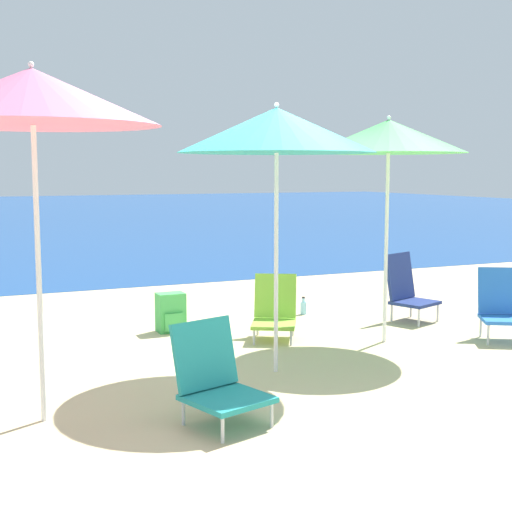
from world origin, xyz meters
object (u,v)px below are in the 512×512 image
at_px(beach_umbrella_green, 389,137).
at_px(beach_chair_navy, 407,288).
at_px(beach_umbrella_teal, 277,131).
at_px(beach_chair_blue, 501,305).
at_px(beach_umbrella_pink, 32,97).
at_px(beach_chair_lime, 275,310).
at_px(water_bottle, 303,307).
at_px(beach_chair_teal, 216,377).
at_px(backpack_green, 171,313).

relative_size(beach_umbrella_green, beach_chair_navy, 2.92).
xyz_separation_m(beach_umbrella_teal, beach_chair_blue, (2.61, 0.14, -1.68)).
bearing_deg(beach_umbrella_pink, beach_chair_blue, 7.19).
distance_m(beach_chair_lime, water_bottle, 1.27).
distance_m(beach_chair_lime, beach_chair_blue, 2.31).
height_order(beach_chair_blue, water_bottle, beach_chair_blue).
relative_size(beach_chair_teal, water_bottle, 3.26).
relative_size(beach_umbrella_green, water_bottle, 10.58).
xyz_separation_m(beach_chair_blue, backpack_green, (-2.97, 1.68, -0.15)).
xyz_separation_m(beach_umbrella_pink, backpack_green, (1.61, 2.26, -1.98)).
bearing_deg(beach_chair_blue, water_bottle, 153.41).
bearing_deg(beach_chair_teal, beach_chair_navy, 18.05).
distance_m(beach_chair_lime, beach_chair_navy, 1.76).
bearing_deg(beach_umbrella_teal, beach_umbrella_pink, -167.59).
height_order(backpack_green, water_bottle, backpack_green).
height_order(beach_umbrella_green, beach_chair_lime, beach_umbrella_green).
bearing_deg(beach_chair_teal, beach_umbrella_green, 14.80).
xyz_separation_m(beach_chair_lime, backpack_green, (-0.89, 0.70, -0.08)).
height_order(beach_chair_teal, beach_chair_blue, beach_chair_blue).
bearing_deg(beach_chair_teal, water_bottle, 36.13).
height_order(beach_umbrella_green, beach_chair_teal, beach_umbrella_green).
xyz_separation_m(beach_umbrella_teal, beach_chair_lime, (0.53, 1.13, -1.75)).
bearing_deg(backpack_green, beach_chair_navy, -11.54).
distance_m(beach_chair_blue, water_bottle, 2.31).
distance_m(beach_umbrella_teal, beach_chair_blue, 3.11).
bearing_deg(beach_chair_navy, beach_umbrella_teal, -171.28).
bearing_deg(beach_umbrella_teal, backpack_green, 101.20).
distance_m(beach_umbrella_pink, beach_chair_blue, 4.97).
xyz_separation_m(beach_umbrella_green, beach_chair_teal, (-2.36, -1.46, -1.72)).
bearing_deg(beach_chair_lime, beach_chair_teal, -95.47).
xyz_separation_m(beach_umbrella_teal, beach_chair_navy, (2.28, 1.29, -1.66)).
bearing_deg(water_bottle, beach_chair_lime, -131.43).
height_order(beach_chair_teal, backpack_green, beach_chair_teal).
height_order(beach_chair_teal, water_bottle, beach_chair_teal).
relative_size(beach_chair_teal, backpack_green, 1.66).
bearing_deg(beach_chair_lime, beach_umbrella_teal, -85.87).
distance_m(beach_umbrella_green, beach_chair_lime, 2.07).
height_order(beach_umbrella_green, beach_chair_navy, beach_umbrella_green).
bearing_deg(beach_umbrella_pink, beach_chair_lime, 32.00).
relative_size(beach_umbrella_pink, beach_umbrella_green, 1.08).
bearing_deg(beach_umbrella_teal, beach_chair_teal, -133.85).
xyz_separation_m(beach_umbrella_pink, beach_umbrella_green, (3.43, 0.96, -0.15)).
relative_size(beach_umbrella_pink, beach_chair_blue, 3.35).
xyz_separation_m(beach_chair_lime, beach_chair_teal, (-1.43, -2.06, 0.03)).
height_order(beach_umbrella_pink, beach_umbrella_green, beach_umbrella_pink).
bearing_deg(beach_umbrella_pink, water_bottle, 36.93).
distance_m(beach_chair_lime, backpack_green, 1.13).
bearing_deg(backpack_green, beach_umbrella_teal, -78.80).
relative_size(beach_umbrella_teal, beach_chair_lime, 3.25).
xyz_separation_m(beach_chair_lime, beach_chair_blue, (2.08, -0.98, 0.07)).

